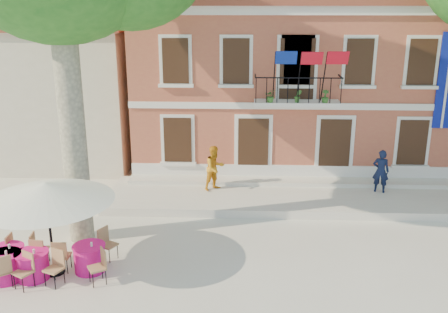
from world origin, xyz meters
TOP-DOWN VIEW (x-y plane):
  - ground at (0.00, 0.00)m, footprint 90.00×90.00m
  - main_building at (2.00, 9.99)m, footprint 13.50×9.59m
  - neighbor_west at (-9.50, 11.00)m, footprint 9.40×9.40m
  - terrace at (2.00, 4.40)m, footprint 14.00×3.40m
  - patio_umbrella at (-5.12, -1.10)m, footprint 3.53×3.53m
  - pedestrian_navy at (5.13, 4.73)m, footprint 0.68×0.55m
  - pedestrian_orange at (-1.06, 4.74)m, footprint 1.05×1.02m
  - cafe_table_0 at (-6.26, -1.53)m, footprint 1.87×1.63m
  - cafe_table_1 at (-4.16, -0.96)m, footprint 1.65×1.87m
  - cafe_table_2 at (-5.56, -1.42)m, footprint 1.86×1.72m
  - cafe_table_3 at (-6.34, -1.16)m, footprint 1.95×0.90m

SIDE VIEW (x-z plane):
  - ground at x=0.00m, z-range 0.00..0.00m
  - terrace at x=2.00m, z-range 0.00..0.30m
  - cafe_table_3 at x=-6.34m, z-range -0.05..0.90m
  - cafe_table_0 at x=-6.26m, z-range -0.05..0.90m
  - cafe_table_1 at x=-4.16m, z-range -0.05..0.90m
  - cafe_table_2 at x=-5.56m, z-range -0.05..0.90m
  - pedestrian_navy at x=5.13m, z-range 0.30..1.94m
  - pedestrian_orange at x=-1.06m, z-range 0.30..2.00m
  - patio_umbrella at x=-5.12m, z-range 1.04..3.67m
  - neighbor_west at x=-9.50m, z-range 0.02..6.42m
  - main_building at x=2.00m, z-range 0.03..7.53m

